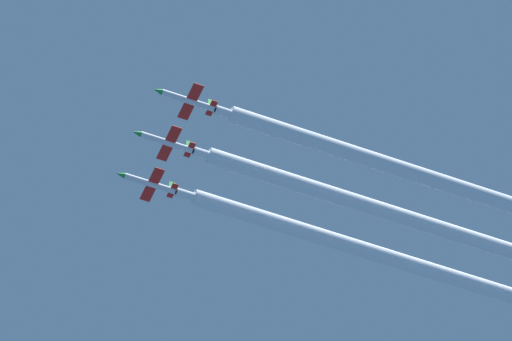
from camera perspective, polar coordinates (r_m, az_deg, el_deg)
jet_far_left at (r=316.13m, az=-2.15°, el=2.18°), size 7.98×11.62×2.79m
jet_inner_left at (r=321.80m, az=-2.81°, el=0.89°), size 7.98×11.62×2.79m
jet_center at (r=327.61m, az=-3.33°, el=-0.38°), size 7.98×11.62×2.79m
smoke_trail_far_left at (r=327.10m, az=4.75°, el=-0.05°), size 3.00×73.63×3.00m
smoke_trail_inner_left at (r=332.50m, az=3.95°, el=-1.26°), size 3.00×73.18×3.00m
smoke_trail_center at (r=340.59m, az=4.48°, el=-2.80°), size 3.00×88.17×3.00m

